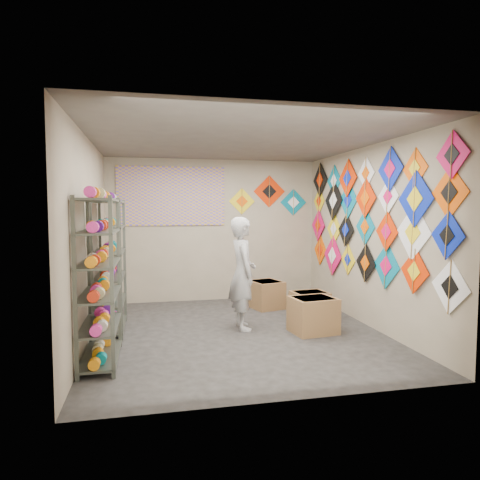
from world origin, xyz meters
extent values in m
plane|color=#262421|center=(0.00, 0.00, 0.00)|extent=(4.50, 4.50, 0.00)
plane|color=tan|center=(0.00, 2.25, 1.35)|extent=(4.00, 0.00, 4.00)
plane|color=tan|center=(0.00, -2.25, 1.35)|extent=(4.00, 0.00, 4.00)
plane|color=tan|center=(-2.00, 0.00, 1.35)|extent=(0.00, 4.50, 4.50)
plane|color=tan|center=(2.00, 0.00, 1.35)|extent=(0.00, 4.50, 4.50)
plane|color=#666056|center=(0.00, 0.00, 2.70)|extent=(4.50, 4.50, 0.00)
cube|color=#4C5147|center=(-1.78, -0.85, 0.95)|extent=(0.40, 1.10, 1.90)
cube|color=#4C5147|center=(-1.78, 0.45, 0.95)|extent=(0.40, 1.10, 1.90)
cylinder|color=#F933A1|center=(-1.78, -1.33, 1.04)|extent=(0.12, 0.10, 0.12)
cylinder|color=orange|center=(-1.78, -1.14, 1.04)|extent=(0.12, 0.10, 0.12)
cylinder|color=orange|center=(-1.78, -0.95, 1.04)|extent=(0.12, 0.10, 0.12)
cylinder|color=beige|center=(-1.78, -0.75, 1.04)|extent=(0.12, 0.10, 0.12)
cylinder|color=red|center=(-1.78, -0.56, 1.04)|extent=(0.12, 0.10, 0.12)
cylinder|color=#561687|center=(-1.78, -0.37, 1.04)|extent=(0.12, 0.10, 0.12)
cylinder|color=beige|center=(-1.78, -0.03, 1.04)|extent=(0.12, 0.10, 0.12)
cylinder|color=#0A8C96|center=(-1.78, 0.16, 1.04)|extent=(0.12, 0.10, 0.12)
cylinder|color=#F933A1|center=(-1.78, 0.35, 1.04)|extent=(0.12, 0.10, 0.12)
cylinder|color=orange|center=(-1.78, 0.55, 1.04)|extent=(0.12, 0.10, 0.12)
cylinder|color=orange|center=(-1.78, 0.74, 1.04)|extent=(0.12, 0.10, 0.12)
cylinder|color=beige|center=(-1.78, 0.93, 1.04)|extent=(0.12, 0.10, 0.12)
cube|color=white|center=(1.99, -1.86, 0.91)|extent=(0.03, 0.62, 0.62)
cube|color=red|center=(1.97, -1.23, 1.00)|extent=(0.03, 0.57, 0.57)
cube|color=#05718E|center=(1.99, -0.56, 0.97)|extent=(0.04, 0.66, 0.66)
cube|color=black|center=(1.97, -0.02, 0.95)|extent=(0.02, 0.59, 0.59)
cube|color=yellow|center=(1.99, 0.60, 0.92)|extent=(0.01, 0.51, 0.51)
cube|color=#DF0B58|center=(1.97, 1.17, 0.93)|extent=(0.03, 0.71, 0.71)
cube|color=#FF5800|center=(1.99, 1.77, 0.97)|extent=(0.02, 0.57, 0.57)
cube|color=#0922BC|center=(1.97, -1.80, 1.47)|extent=(0.03, 0.55, 0.55)
cube|color=white|center=(1.99, -1.16, 1.47)|extent=(0.03, 0.72, 0.72)
cube|color=red|center=(1.97, -0.58, 1.45)|extent=(0.02, 0.55, 0.55)
cube|color=#05718E|center=(1.99, 0.05, 1.49)|extent=(0.01, 0.57, 0.57)
cube|color=black|center=(1.97, 0.66, 1.41)|extent=(0.04, 0.56, 0.56)
cube|color=yellow|center=(1.99, 1.17, 1.40)|extent=(0.02, 0.57, 0.57)
cube|color=#DF0B58|center=(1.97, 1.85, 1.45)|extent=(0.03, 0.62, 0.62)
cube|color=#FF5800|center=(1.99, -1.79, 1.94)|extent=(0.02, 0.60, 0.60)
cube|color=#0922BC|center=(1.97, -1.21, 1.88)|extent=(0.02, 0.71, 0.71)
cube|color=white|center=(1.99, -0.57, 1.93)|extent=(0.03, 0.51, 0.51)
cube|color=red|center=(1.97, 0.02, 1.92)|extent=(0.02, 0.61, 0.61)
cube|color=#05718E|center=(1.99, 0.63, 1.91)|extent=(0.03, 0.63, 0.63)
cube|color=black|center=(1.97, 1.16, 1.91)|extent=(0.04, 0.71, 0.71)
cube|color=yellow|center=(1.99, 1.86, 1.91)|extent=(0.02, 0.51, 0.51)
cube|color=#DF0B58|center=(1.97, -1.84, 2.34)|extent=(0.01, 0.53, 0.53)
cube|color=#FF5800|center=(1.99, -1.16, 2.26)|extent=(0.03, 0.51, 0.51)
cube|color=#0922BC|center=(1.97, -0.63, 2.30)|extent=(0.02, 0.61, 0.61)
cube|color=white|center=(1.99, 0.06, 2.30)|extent=(0.02, 0.51, 0.51)
cube|color=red|center=(1.97, 0.63, 2.26)|extent=(0.03, 0.63, 0.63)
cube|color=#05718E|center=(1.99, 1.19, 2.26)|extent=(0.01, 0.57, 0.57)
cube|color=black|center=(1.97, 1.78, 2.31)|extent=(0.01, 0.66, 0.66)
cube|color=yellow|center=(0.55, 2.24, 1.91)|extent=(0.51, 0.02, 0.51)
cube|color=red|center=(1.10, 2.24, 2.10)|extent=(0.63, 0.02, 0.63)
cube|color=#05718E|center=(1.60, 2.24, 1.89)|extent=(0.53, 0.02, 0.53)
cube|color=#6B52B3|center=(-0.80, 2.23, 2.00)|extent=(2.00, 0.01, 1.10)
imported|color=beige|center=(0.11, 0.16, 0.82)|extent=(0.63, 0.43, 1.64)
cube|color=#9D6C44|center=(1.05, -0.25, 0.25)|extent=(0.66, 0.58, 0.50)
cube|color=#9D6C44|center=(1.27, 0.46, 0.22)|extent=(0.58, 0.50, 0.44)
cube|color=#9D6C44|center=(0.80, 1.36, 0.24)|extent=(0.63, 0.67, 0.48)
camera|label=1|loc=(-1.22, -5.88, 1.76)|focal=32.00mm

